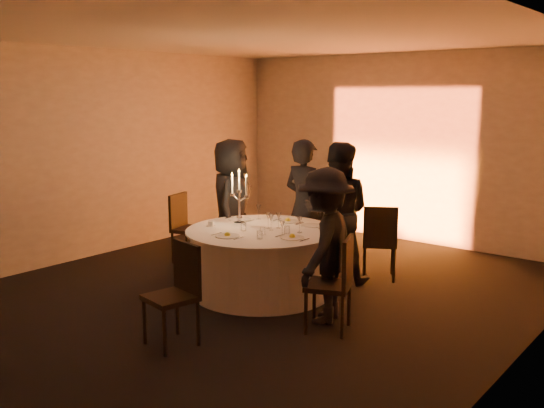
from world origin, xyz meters
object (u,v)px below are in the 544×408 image
Objects in this scene: chair_back_left at (317,230)px; chair_back_right at (380,238)px; banquet_table at (262,261)px; chair_front at (178,288)px; guest_left at (231,204)px; guest_back_left at (304,206)px; guest_back_right at (337,212)px; chair_left at (185,224)px; guest_right at (325,245)px; candelabra at (239,205)px; coffee_cup at (211,224)px; chair_right at (336,279)px.

chair_back_right reaches higher than chair_back_left.
chair_front reaches higher than banquet_table.
guest_left is 0.99× the size of guest_back_left.
guest_left is 1.50m from guest_back_right.
chair_left is 2.28m from guest_back_right.
guest_right is (0.76, 1.36, 0.26)m from chair_front.
coffee_cup is at bearing -119.57° from candelabra.
chair_back_right is at bearing 173.86° from chair_right.
coffee_cup is (-1.46, -1.56, 0.25)m from chair_back_right.
guest_back_right is 2.57× the size of candelabra.
candelabra reaches higher than chair_front.
banquet_table is 1.17m from guest_back_left.
guest_back_left is at bearing 96.88° from banquet_table.
chair_right is 0.55× the size of guest_back_left.
chair_front is at bearing -62.36° from chair_right.
chair_back_left is 0.52× the size of guest_right.
guest_back_right is (2.18, 0.56, 0.34)m from chair_left.
chair_left reaches higher than coffee_cup.
guest_back_left is 1.02m from candelabra.
guest_right is at bearing 139.21° from guest_back_left.
guest_back_right is (-0.90, 1.42, 0.34)m from chair_right.
chair_back_left is at bearing -64.85° from guest_back_right.
candelabra is (1.31, -0.31, 0.47)m from chair_left.
candelabra is at bearing 13.13° from chair_back_right.
coffee_cup is (1.13, -0.63, 0.25)m from chair_left.
banquet_table is at bearing 105.52° from chair_back_left.
chair_right is at bearing 96.64° from guest_back_right.
chair_front is at bearing -148.60° from chair_left.
chair_back_left is 0.87× the size of chair_back_right.
chair_right is (1.36, -0.48, 0.16)m from banquet_table.
guest_left is 2.27m from guest_right.
guest_right is at bearing 91.67° from guest_back_right.
chair_back_right is 0.55× the size of guest_left.
guest_back_left is at bearing -90.31° from guest_left.
chair_front is at bearing -44.63° from guest_right.
chair_front is 1.58m from guest_right.
guest_back_right is 1.41m from guest_right.
guest_left is 0.90m from coffee_cup.
coffee_cup is at bearing -133.07° from chair_left.
candelabra is (-1.78, 0.56, 0.46)m from chair_right.
chair_right is 1.41× the size of candelabra.
chair_back_left is at bearing 77.34° from coffee_cup.
chair_front is (2.07, -2.05, 0.00)m from chair_left.
guest_right is at bearing -15.30° from banquet_table.
guest_back_right is at bearing -104.81° from guest_left.
guest_back_left is at bearing 73.34° from candelabra.
chair_front is (-0.53, -2.97, -0.00)m from chair_back_right.
guest_right is (2.10, -0.87, -0.07)m from guest_left.
guest_back_left reaches higher than chair_back_right.
guest_left is at bearing -127.68° from guest_right.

